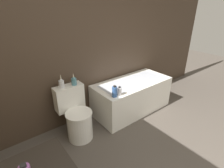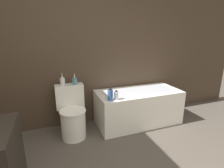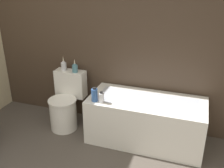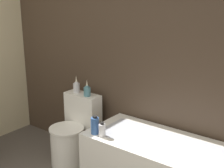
# 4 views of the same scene
# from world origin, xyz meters

# --- Properties ---
(wall_back_tiled) EXTENTS (6.40, 0.06, 2.60)m
(wall_back_tiled) POSITION_xyz_m (0.00, 2.32, 1.30)
(wall_back_tiled) COLOR #423326
(wall_back_tiled) RESTS_ON ground_plane
(bathtub) EXTENTS (1.42, 0.65, 0.58)m
(bathtub) POSITION_xyz_m (0.82, 1.94, 0.29)
(bathtub) COLOR white
(bathtub) RESTS_ON ground
(toilet) EXTENTS (0.43, 0.54, 0.75)m
(toilet) POSITION_xyz_m (-0.30, 1.94, 0.33)
(toilet) COLOR white
(toilet) RESTS_ON ground
(vase_gold) EXTENTS (0.07, 0.07, 0.20)m
(vase_gold) POSITION_xyz_m (-0.39, 2.12, 0.82)
(vase_gold) COLOR silver
(vase_gold) RESTS_ON toilet
(vase_silver) EXTENTS (0.08, 0.08, 0.19)m
(vase_silver) POSITION_xyz_m (-0.21, 2.10, 0.82)
(vase_silver) COLOR teal
(vase_silver) RESTS_ON toilet
(shampoo_bottle_tall) EXTENTS (0.08, 0.08, 0.18)m
(shampoo_bottle_tall) POSITION_xyz_m (0.23, 1.71, 0.66)
(shampoo_bottle_tall) COLOR #335999
(shampoo_bottle_tall) RESTS_ON bathtub
(shampoo_bottle_short) EXTENTS (0.06, 0.06, 0.14)m
(shampoo_bottle_short) POSITION_xyz_m (0.32, 1.71, 0.64)
(shampoo_bottle_short) COLOR silver
(shampoo_bottle_short) RESTS_ON bathtub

